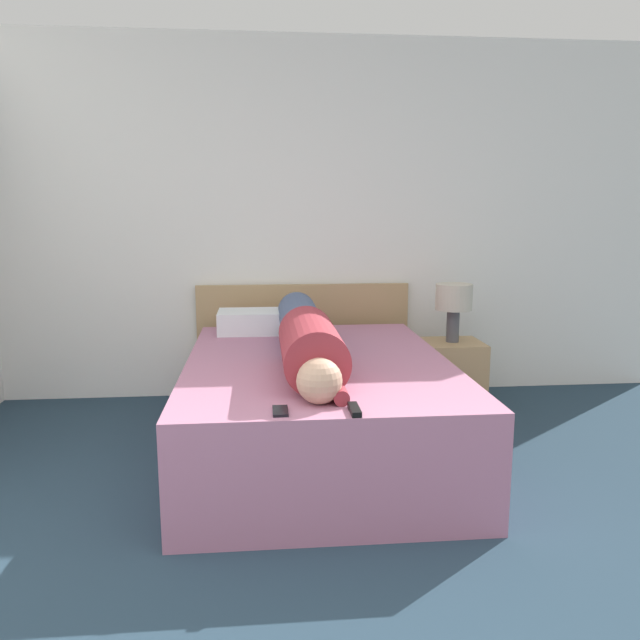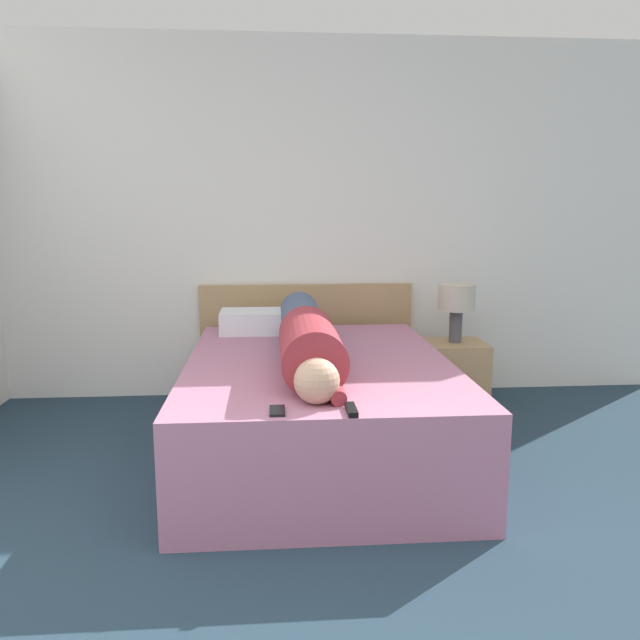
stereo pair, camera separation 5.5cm
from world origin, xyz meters
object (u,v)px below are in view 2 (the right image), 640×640
table_lamp (457,301)px  nightstand (454,375)px  cell_phone (277,411)px  pillow_near_headboard (262,321)px  tv_remote (351,410)px  person_lying (307,336)px  bed (318,406)px

table_lamp → nightstand: bearing=0.0°
cell_phone → nightstand: bearing=53.2°
nightstand → pillow_near_headboard: (-1.34, 0.05, 0.39)m
tv_remote → cell_phone: 0.31m
table_lamp → person_lying: size_ratio=0.22×
pillow_near_headboard → cell_phone: 1.73m
bed → table_lamp: (1.02, 0.76, 0.48)m
pillow_near_headboard → table_lamp: bearing=-2.0°
person_lying → pillow_near_headboard: size_ratio=3.25×
bed → pillow_near_headboard: pillow_near_headboard is taller
nightstand → tv_remote: 1.98m
tv_remote → table_lamp: bearing=60.9°
pillow_near_headboard → cell_phone: pillow_near_headboard is taller
bed → cell_phone: 0.99m
pillow_near_headboard → cell_phone: (0.09, -1.72, -0.07)m
bed → cell_phone: size_ratio=15.74×
table_lamp → cell_phone: 2.10m
nightstand → tv_remote: bearing=-119.1°
table_lamp → person_lying: bearing=-143.5°
nightstand → cell_phone: cell_phone is taller
table_lamp → person_lying: 1.34m
table_lamp → pillow_near_headboard: (-1.34, 0.05, -0.13)m
nightstand → pillow_near_headboard: bearing=178.0°
table_lamp → tv_remote: 1.96m
person_lying → nightstand: bearing=36.5°
cell_phone → person_lying: bearing=78.8°
nightstand → person_lying: (-1.08, -0.80, 0.46)m
bed → cell_phone: cell_phone is taller
table_lamp → tv_remote: table_lamp is taller
bed → person_lying: bearing=-146.5°
person_lying → pillow_near_headboard: 0.89m
bed → tv_remote: bearing=-85.8°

